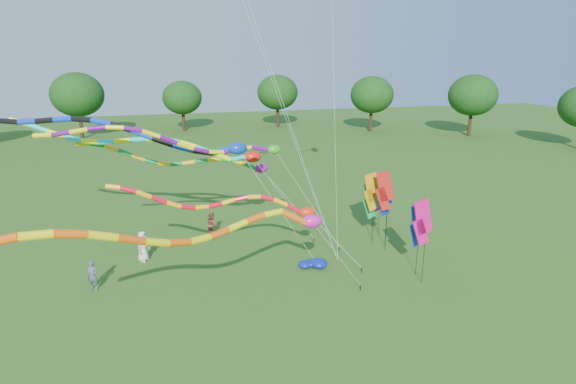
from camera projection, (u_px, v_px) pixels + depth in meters
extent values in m
plane|color=#225215|center=(318.00, 305.00, 23.07)|extent=(160.00, 160.00, 0.00)
cylinder|color=#382314|center=(471.00, 126.00, 71.30)|extent=(0.50, 0.50, 2.44)
ellipsoid|color=#113B10|center=(473.00, 105.00, 70.42)|extent=(5.15, 5.15, 4.38)
cylinder|color=#382314|center=(371.00, 122.00, 75.12)|extent=(0.50, 0.50, 2.76)
ellipsoid|color=#113B10|center=(372.00, 98.00, 74.12)|extent=(5.84, 5.84, 4.96)
cylinder|color=#382314|center=(278.00, 118.00, 77.61)|extent=(0.50, 0.50, 3.16)
ellipsoid|color=#113B10|center=(278.00, 92.00, 76.47)|extent=(6.68, 6.68, 5.67)
cylinder|color=#382314|center=(183.00, 120.00, 75.83)|extent=(0.50, 0.50, 3.19)
ellipsoid|color=#113B10|center=(181.00, 93.00, 74.67)|extent=(6.74, 6.74, 5.73)
cylinder|color=#382314|center=(85.00, 129.00, 65.99)|extent=(0.50, 0.50, 3.22)
ellipsoid|color=#113B10|center=(81.00, 98.00, 64.82)|extent=(6.80, 6.80, 5.78)
cylinder|color=black|center=(362.00, 270.00, 26.47)|extent=(0.05, 0.05, 0.30)
cylinder|color=silver|center=(335.00, 241.00, 25.77)|extent=(0.02, 0.02, 4.57)
ellipsoid|color=#FF2F0D|center=(307.00, 212.00, 25.10)|extent=(0.83, 0.54, 0.54)
cylinder|color=red|center=(294.00, 209.00, 25.06)|extent=(0.24, 0.24, 0.79)
cylinder|color=#FFA50D|center=(281.00, 202.00, 25.05)|extent=(0.24, 0.24, 0.75)
cylinder|color=red|center=(268.00, 198.00, 25.05)|extent=(0.24, 0.24, 0.70)
cylinder|color=#FFA50D|center=(254.00, 197.00, 25.03)|extent=(0.24, 0.24, 0.68)
cylinder|color=red|center=(241.00, 198.00, 24.99)|extent=(0.24, 0.24, 0.69)
cylinder|color=#FFA50D|center=(228.00, 202.00, 24.90)|extent=(0.24, 0.24, 0.70)
cylinder|color=red|center=(215.00, 205.00, 24.74)|extent=(0.24, 0.24, 0.70)
cylinder|color=#FFA50D|center=(202.00, 207.00, 24.52)|extent=(0.24, 0.24, 0.70)
cylinder|color=red|center=(188.00, 207.00, 24.23)|extent=(0.24, 0.24, 0.72)
cylinder|color=#FFA50D|center=(174.00, 205.00, 23.89)|extent=(0.24, 0.24, 0.76)
cylinder|color=red|center=(159.00, 200.00, 23.55)|extent=(0.24, 0.24, 0.78)
cylinder|color=#FFA50D|center=(144.00, 194.00, 23.24)|extent=(0.24, 0.24, 0.76)
cylinder|color=red|center=(128.00, 190.00, 23.01)|extent=(0.24, 0.24, 0.72)
cylinder|color=#FFA50D|center=(113.00, 187.00, 22.87)|extent=(0.24, 0.24, 0.68)
cylinder|color=black|center=(361.00, 288.00, 24.48)|extent=(0.05, 0.05, 0.30)
cylinder|color=silver|center=(338.00, 255.00, 22.87)|extent=(0.02, 0.02, 5.39)
ellipsoid|color=#DE1895|center=(312.00, 221.00, 21.29)|extent=(0.96, 0.62, 0.62)
cylinder|color=#F5590C|center=(294.00, 217.00, 20.92)|extent=(0.28, 0.28, 1.21)
cylinder|color=#F9E90C|center=(273.00, 213.00, 20.50)|extent=(0.28, 0.28, 0.92)
cylinder|color=#F5590C|center=(255.00, 218.00, 19.96)|extent=(0.28, 0.28, 0.93)
cylinder|color=#F9E90C|center=(237.00, 226.00, 19.38)|extent=(0.28, 0.28, 0.93)
cylinder|color=#F5590C|center=(219.00, 233.00, 18.75)|extent=(0.28, 0.28, 0.94)
cylinder|color=#F9E90C|center=(200.00, 239.00, 18.07)|extent=(0.28, 0.28, 0.95)
cylinder|color=#F5590C|center=(179.00, 243.00, 17.33)|extent=(0.28, 0.28, 0.97)
cylinder|color=#F9E90C|center=(157.00, 242.00, 16.56)|extent=(0.28, 0.28, 1.00)
cylinder|color=#F5590C|center=(131.00, 240.00, 15.79)|extent=(0.28, 0.28, 1.01)
cylinder|color=#F9E90C|center=(102.00, 236.00, 15.06)|extent=(0.28, 0.28, 0.99)
cylinder|color=#F5590C|center=(70.00, 234.00, 14.40)|extent=(0.28, 0.28, 0.95)
cylinder|color=#F9E90C|center=(35.00, 235.00, 13.82)|extent=(0.28, 0.28, 0.93)
cylinder|color=black|center=(339.00, 249.00, 29.34)|extent=(0.05, 0.05, 0.30)
cylinder|color=silver|center=(309.00, 201.00, 27.79)|extent=(0.02, 0.02, 7.52)
ellipsoid|color=#32991B|center=(274.00, 149.00, 26.29)|extent=(0.78, 0.50, 0.50)
cylinder|color=#660B7C|center=(260.00, 148.00, 26.25)|extent=(0.23, 0.23, 0.94)
cylinder|color=yellow|center=(245.00, 149.00, 26.14)|extent=(0.23, 0.23, 0.83)
cylinder|color=#660B7C|center=(230.00, 151.00, 25.77)|extent=(0.23, 0.23, 0.83)
cylinder|color=yellow|center=(216.00, 152.00, 25.33)|extent=(0.23, 0.23, 0.84)
cylinder|color=#660B7C|center=(201.00, 150.00, 24.86)|extent=(0.23, 0.23, 0.87)
cylinder|color=yellow|center=(185.00, 146.00, 24.36)|extent=(0.23, 0.23, 0.90)
cylinder|color=#660B7C|center=(168.00, 140.00, 23.89)|extent=(0.23, 0.23, 0.91)
cylinder|color=yellow|center=(151.00, 134.00, 23.47)|extent=(0.23, 0.23, 0.88)
cylinder|color=#660B7C|center=(133.00, 129.00, 23.14)|extent=(0.23, 0.23, 0.84)
cylinder|color=yellow|center=(115.00, 127.00, 22.91)|extent=(0.23, 0.23, 0.82)
cylinder|color=#660B7C|center=(97.00, 128.00, 22.77)|extent=(0.23, 0.23, 0.83)
cylinder|color=yellow|center=(79.00, 131.00, 22.70)|extent=(0.23, 0.23, 0.85)
cylinder|color=#660B7C|center=(61.00, 134.00, 22.66)|extent=(0.23, 0.23, 0.84)
cylinder|color=yellow|center=(43.00, 135.00, 22.60)|extent=(0.23, 0.23, 0.83)
cylinder|color=black|center=(314.00, 261.00, 27.59)|extent=(0.05, 0.05, 0.30)
cylinder|color=silver|center=(277.00, 206.00, 26.61)|extent=(0.02, 0.02, 7.69)
ellipsoid|color=#0B339E|center=(238.00, 148.00, 25.67)|extent=(1.01, 0.65, 0.65)
cylinder|color=#0C34C7|center=(222.00, 151.00, 25.71)|extent=(0.29, 0.29, 1.04)
cylinder|color=black|center=(203.00, 152.00, 25.62)|extent=(0.29, 0.29, 1.04)
cylinder|color=#0C34C7|center=(183.00, 148.00, 25.35)|extent=(0.29, 0.29, 1.07)
cylinder|color=black|center=(163.00, 142.00, 25.08)|extent=(0.29, 0.29, 1.10)
cylinder|color=#0C34C7|center=(142.00, 134.00, 24.84)|extent=(0.29, 0.29, 1.09)
cylinder|color=black|center=(121.00, 127.00, 24.67)|extent=(0.29, 0.29, 1.06)
cylinder|color=#0C34C7|center=(101.00, 122.00, 24.60)|extent=(0.29, 0.29, 1.03)
cylinder|color=black|center=(82.00, 119.00, 24.63)|extent=(0.29, 0.29, 1.02)
cylinder|color=#0C34C7|center=(63.00, 119.00, 24.75)|extent=(0.29, 0.29, 1.03)
cylinder|color=black|center=(45.00, 121.00, 24.92)|extent=(0.29, 0.29, 1.03)
cylinder|color=#0C34C7|center=(28.00, 122.00, 25.11)|extent=(0.29, 0.29, 1.03)
cylinder|color=black|center=(10.00, 121.00, 25.26)|extent=(0.29, 0.29, 1.02)
cylinder|color=black|center=(314.00, 240.00, 30.73)|extent=(0.05, 0.05, 0.30)
cylinder|color=silver|center=(284.00, 199.00, 29.77)|extent=(0.02, 0.02, 6.57)
ellipsoid|color=red|center=(253.00, 157.00, 28.84)|extent=(1.02, 0.66, 0.66)
cylinder|color=#0CD0BD|center=(239.00, 158.00, 28.58)|extent=(0.30, 0.30, 1.04)
cylinder|color=#FAFF0D|center=(222.00, 157.00, 28.20)|extent=(0.30, 0.30, 1.05)
cylinder|color=#0CD0BD|center=(206.00, 150.00, 27.92)|extent=(0.30, 0.30, 1.04)
cylinder|color=#FAFF0D|center=(189.00, 145.00, 27.73)|extent=(0.30, 0.30, 1.00)
cylinder|color=#0CD0BD|center=(172.00, 141.00, 27.63)|extent=(0.30, 0.30, 0.97)
cylinder|color=#FAFF0D|center=(155.00, 139.00, 27.63)|extent=(0.30, 0.30, 0.97)
cylinder|color=#0CD0BD|center=(139.00, 140.00, 27.71)|extent=(0.30, 0.30, 0.98)
cylinder|color=#FAFF0D|center=(122.00, 141.00, 27.83)|extent=(0.30, 0.30, 0.98)
cylinder|color=#0CD0BD|center=(106.00, 142.00, 27.94)|extent=(0.30, 0.30, 0.97)
cylinder|color=#FAFF0D|center=(90.00, 141.00, 28.00)|extent=(0.30, 0.30, 0.97)
cylinder|color=#0CD0BD|center=(74.00, 139.00, 27.98)|extent=(0.30, 0.30, 0.99)
cylinder|color=#FAFF0D|center=(56.00, 134.00, 27.87)|extent=(0.30, 0.30, 1.02)
cylinder|color=#0CD0BD|center=(38.00, 128.00, 27.67)|extent=(0.30, 0.30, 1.03)
cylinder|color=#FAFF0D|center=(19.00, 122.00, 27.40)|extent=(0.30, 0.30, 1.03)
cylinder|color=black|center=(310.00, 226.00, 33.15)|extent=(0.05, 0.05, 0.30)
cylinder|color=silver|center=(286.00, 197.00, 32.19)|extent=(0.02, 0.02, 5.35)
ellipsoid|color=#940D81|center=(261.00, 168.00, 31.26)|extent=(0.92, 0.59, 0.59)
cylinder|color=#128732|center=(251.00, 166.00, 30.79)|extent=(0.27, 0.27, 1.04)
cylinder|color=#FFB50D|center=(239.00, 162.00, 30.31)|extent=(0.27, 0.27, 0.81)
cylinder|color=#128732|center=(226.00, 160.00, 30.19)|extent=(0.27, 0.27, 0.78)
cylinder|color=#FFB50D|center=(214.00, 160.00, 30.16)|extent=(0.27, 0.27, 0.79)
cylinder|color=#128732|center=(202.00, 161.00, 30.19)|extent=(0.27, 0.27, 0.80)
cylinder|color=#FFB50D|center=(189.00, 163.00, 30.25)|extent=(0.27, 0.27, 0.80)
cylinder|color=#128732|center=(177.00, 164.00, 30.28)|extent=(0.27, 0.27, 0.79)
cylinder|color=#FFB50D|center=(164.00, 164.00, 30.25)|extent=(0.27, 0.27, 0.78)
cylinder|color=#128732|center=(152.00, 161.00, 30.13)|extent=(0.27, 0.27, 0.80)
cylinder|color=#FFB50D|center=(138.00, 157.00, 29.92)|extent=(0.27, 0.27, 0.84)
cylinder|color=#128732|center=(125.00, 153.00, 29.62)|extent=(0.27, 0.27, 0.86)
cylinder|color=#FFB50D|center=(111.00, 148.00, 29.26)|extent=(0.27, 0.27, 0.84)
cylinder|color=#128732|center=(97.00, 145.00, 28.88)|extent=(0.27, 0.27, 0.81)
cylinder|color=#FFB50D|center=(82.00, 144.00, 28.51)|extent=(0.27, 0.27, 0.79)
cylinder|color=black|center=(338.00, 263.00, 27.36)|extent=(0.04, 0.04, 0.30)
cylinder|color=silver|center=(282.00, 99.00, 25.60)|extent=(0.01, 0.01, 19.15)
cylinder|color=black|center=(338.00, 263.00, 27.36)|extent=(0.04, 0.04, 0.30)
cylinder|color=silver|center=(275.00, 90.00, 23.71)|extent=(0.01, 0.01, 20.49)
cylinder|color=black|center=(338.00, 263.00, 27.36)|extent=(0.04, 0.04, 0.30)
cylinder|color=silver|center=(335.00, 119.00, 28.32)|extent=(0.01, 0.01, 16.57)
cylinder|color=black|center=(374.00, 211.00, 30.09)|extent=(0.02, 0.02, 4.29)
cube|color=orange|center=(372.00, 187.00, 29.59)|extent=(1.16, 0.16, 1.93)
cube|color=orange|center=(371.00, 200.00, 29.78)|extent=(1.01, 0.15, 1.51)
cylinder|color=black|center=(387.00, 214.00, 29.63)|extent=(0.02, 0.02, 4.17)
cube|color=#0C22B0|center=(385.00, 192.00, 29.12)|extent=(1.15, 0.34, 1.93)
cube|color=#0C22B0|center=(383.00, 204.00, 29.31)|extent=(1.00, 0.30, 1.51)
cylinder|color=black|center=(373.00, 213.00, 30.82)|extent=(0.02, 0.02, 3.57)
cube|color=#17A14E|center=(371.00, 196.00, 30.41)|extent=(1.16, 0.20, 1.93)
cube|color=#17A14E|center=(369.00, 208.00, 30.61)|extent=(1.01, 0.18, 1.51)
cylinder|color=black|center=(425.00, 245.00, 24.82)|extent=(0.02, 0.02, 4.26)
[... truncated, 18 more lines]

